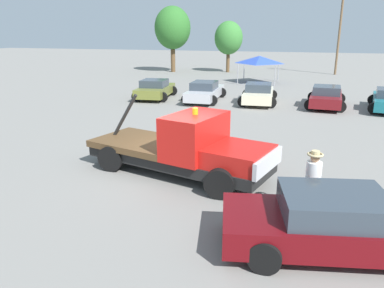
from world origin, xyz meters
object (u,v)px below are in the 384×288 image
(utility_pole, at_px, (340,26))
(tree_left, at_px, (229,38))
(traffic_cone, at_px, (205,126))
(tow_truck, at_px, (187,149))
(canopy_tent_blue, at_px, (259,60))
(person_near_truck, at_px, (313,179))
(foreground_car, at_px, (342,224))
(parked_car_silver, at_px, (205,91))
(parked_car_cream, at_px, (259,94))
(tree_center, at_px, (173,28))
(parked_car_olive, at_px, (155,89))
(parked_car_maroon, at_px, (326,97))

(utility_pole, bearing_deg, tree_left, -174.94)
(traffic_cone, bearing_deg, tow_truck, -80.40)
(canopy_tent_blue, bearing_deg, person_near_truck, -79.39)
(person_near_truck, xyz_separation_m, traffic_cone, (-4.84, 7.44, -0.80))
(foreground_car, distance_m, utility_pole, 37.07)
(parked_car_silver, xyz_separation_m, tree_left, (-2.52, 19.02, 3.18))
(parked_car_cream, bearing_deg, parked_car_silver, 88.78)
(canopy_tent_blue, bearing_deg, tree_center, 147.87)
(canopy_tent_blue, relative_size, tree_center, 0.45)
(utility_pole, bearing_deg, tow_truck, -100.44)
(foreground_car, xyz_separation_m, utility_pole, (1.66, 36.76, 4.44))
(parked_car_olive, height_order, parked_car_maroon, same)
(tow_truck, relative_size, tree_center, 0.90)
(tree_center, height_order, utility_pole, utility_pole)
(foreground_car, bearing_deg, parked_car_olive, 111.81)
(parked_car_silver, bearing_deg, tree_center, 23.84)
(tow_truck, xyz_separation_m, tree_left, (-5.66, 32.45, 2.92))
(parked_car_silver, bearing_deg, foreground_car, -158.06)
(tow_truck, distance_m, person_near_truck, 4.32)
(foreground_car, relative_size, tree_center, 0.74)
(parked_car_olive, bearing_deg, parked_car_silver, -96.27)
(tree_left, bearing_deg, parked_car_cream, -71.99)
(parked_car_silver, xyz_separation_m, utility_pole, (9.31, 20.07, 4.44))
(person_near_truck, bearing_deg, parked_car_olive, 154.79)
(parked_car_silver, bearing_deg, tree_left, 4.84)
(parked_car_olive, bearing_deg, parked_car_cream, -94.89)
(parked_car_maroon, relative_size, utility_pole, 0.47)
(parked_car_olive, height_order, utility_pole, utility_pole)
(parked_car_olive, distance_m, tree_left, 19.35)
(tree_center, bearing_deg, canopy_tent_blue, -32.13)
(foreground_car, bearing_deg, canopy_tent_blue, 89.02)
(foreground_car, distance_m, tree_left, 37.27)
(parked_car_cream, height_order, parked_car_maroon, same)
(parked_car_olive, bearing_deg, person_near_truck, -151.81)
(foreground_car, bearing_deg, tow_truck, 131.79)
(tow_truck, relative_size, tree_left, 1.16)
(foreground_car, xyz_separation_m, tree_left, (-10.18, 35.72, 3.18))
(parked_car_cream, height_order, traffic_cone, parked_car_cream)
(parked_car_cream, bearing_deg, parked_car_olive, 87.39)
(parked_car_cream, bearing_deg, canopy_tent_blue, 3.26)
(person_near_truck, bearing_deg, utility_pole, 116.13)
(tree_left, bearing_deg, tree_center, -165.95)
(parked_car_cream, xyz_separation_m, utility_pole, (5.71, 19.86, 4.45))
(person_near_truck, xyz_separation_m, parked_car_cream, (-3.43, 15.49, -0.40))
(person_near_truck, relative_size, tree_left, 0.31)
(person_near_truck, distance_m, canopy_tent_blue, 26.38)
(foreground_car, height_order, tree_left, tree_left)
(canopy_tent_blue, bearing_deg, traffic_cone, -89.95)
(tow_truck, bearing_deg, parked_car_olive, 131.45)
(person_near_truck, distance_m, traffic_cone, 8.91)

